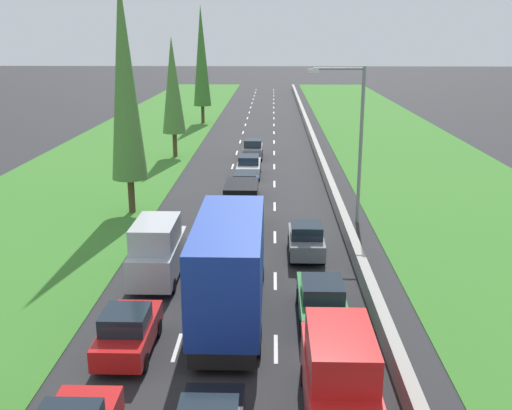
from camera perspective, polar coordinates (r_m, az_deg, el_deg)
ground_plane at (r=64.63m, az=0.18°, el=6.53°), size 300.00×300.00×0.00m
grass_verge_left at (r=66.15m, az=-10.92°, el=6.48°), size 14.00×140.00×0.04m
grass_verge_right at (r=65.86m, az=12.84°, el=6.33°), size 14.00×140.00×0.04m
median_barrier at (r=64.67m, az=5.27°, el=6.86°), size 0.44×120.00×0.85m
lane_markings at (r=64.63m, az=0.18°, el=6.54°), size 3.64×116.00×0.01m
red_hatchback_left_lane at (r=21.35m, az=-12.18°, el=-11.75°), size 1.74×3.90×1.72m
blue_box_truck_centre_lane at (r=22.95m, az=-2.44°, el=-5.66°), size 2.46×9.40×4.18m
black_van_centre_lane at (r=33.12m, az=-1.38°, el=-0.21°), size 1.96×4.90×2.82m
red_van_right_lane at (r=17.66m, az=7.93°, el=-15.75°), size 1.96×4.90×2.82m
blue_hatchback_centre_lane at (r=40.24m, az=-1.05°, el=1.90°), size 1.74×3.90×1.72m
green_sedan_right_lane at (r=23.31m, az=6.34°, el=-9.06°), size 1.82×4.50×1.64m
grey_hatchback_right_lane at (r=29.70m, az=4.83°, el=-3.34°), size 1.74×3.90×1.72m
silver_sedan_centre_lane at (r=46.41m, az=-0.69°, el=3.78°), size 1.82×4.50×1.64m
silver_van_left_lane at (r=26.94m, az=-9.43°, el=-4.30°), size 1.96×4.90×2.82m
grey_hatchback_centre_lane at (r=53.24m, az=-0.30°, el=5.40°), size 1.74×3.90×1.72m
poplar_tree_second at (r=36.31m, az=-12.50°, el=11.72°), size 2.16×2.16×14.22m
poplar_tree_third at (r=53.63m, az=-7.99°, el=11.26°), size 2.06×2.06×10.58m
poplar_tree_fourth at (r=74.49m, az=-5.26°, el=14.01°), size 2.15×2.15×14.14m
street_light_mast at (r=34.35m, az=9.48°, el=6.72°), size 3.20×0.28×9.00m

